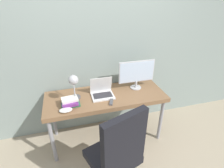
{
  "coord_description": "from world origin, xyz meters",
  "views": [
    {
      "loc": [
        -0.47,
        -1.69,
        2.05
      ],
      "look_at": [
        0.08,
        0.28,
        0.95
      ],
      "focal_mm": 28.0,
      "sensor_mm": 36.0,
      "label": 1
    }
  ],
  "objects_px": {
    "laptop": "(102,92)",
    "office_chair": "(118,152)",
    "book_stack": "(70,102)",
    "desk_lamp": "(74,84)",
    "monitor": "(137,73)",
    "game_controller": "(66,110)"
  },
  "relations": [
    {
      "from": "office_chair",
      "to": "game_controller",
      "type": "bearing_deg",
      "value": 126.09
    },
    {
      "from": "laptop",
      "to": "monitor",
      "type": "relative_size",
      "value": 0.57
    },
    {
      "from": "laptop",
      "to": "desk_lamp",
      "type": "bearing_deg",
      "value": -165.83
    },
    {
      "from": "monitor",
      "to": "game_controller",
      "type": "xyz_separation_m",
      "value": [
        -1.03,
        -0.32,
        -0.22
      ]
    },
    {
      "from": "office_chair",
      "to": "monitor",
      "type": "bearing_deg",
      "value": 58.9
    },
    {
      "from": "desk_lamp",
      "to": "game_controller",
      "type": "relative_size",
      "value": 2.6
    },
    {
      "from": "desk_lamp",
      "to": "game_controller",
      "type": "bearing_deg",
      "value": -132.24
    },
    {
      "from": "desk_lamp",
      "to": "book_stack",
      "type": "xyz_separation_m",
      "value": [
        -0.07,
        -0.03,
        -0.24
      ]
    },
    {
      "from": "desk_lamp",
      "to": "book_stack",
      "type": "relative_size",
      "value": 1.74
    },
    {
      "from": "monitor",
      "to": "desk_lamp",
      "type": "xyz_separation_m",
      "value": [
        -0.9,
        -0.17,
        0.04
      ]
    },
    {
      "from": "laptop",
      "to": "monitor",
      "type": "xyz_separation_m",
      "value": [
        0.53,
        0.08,
        0.19
      ]
    },
    {
      "from": "laptop",
      "to": "desk_lamp",
      "type": "relative_size",
      "value": 0.74
    },
    {
      "from": "office_chair",
      "to": "book_stack",
      "type": "bearing_deg",
      "value": 118.18
    },
    {
      "from": "laptop",
      "to": "book_stack",
      "type": "distance_m",
      "value": 0.46
    },
    {
      "from": "desk_lamp",
      "to": "office_chair",
      "type": "xyz_separation_m",
      "value": [
        0.33,
        -0.78,
        -0.42
      ]
    },
    {
      "from": "laptop",
      "to": "office_chair",
      "type": "relative_size",
      "value": 0.26
    },
    {
      "from": "book_stack",
      "to": "office_chair",
      "type": "bearing_deg",
      "value": -61.82
    },
    {
      "from": "monitor",
      "to": "game_controller",
      "type": "relative_size",
      "value": 3.39
    },
    {
      "from": "game_controller",
      "to": "monitor",
      "type": "bearing_deg",
      "value": 17.04
    },
    {
      "from": "monitor",
      "to": "book_stack",
      "type": "distance_m",
      "value": 1.01
    },
    {
      "from": "laptop",
      "to": "desk_lamp",
      "type": "distance_m",
      "value": 0.44
    },
    {
      "from": "monitor",
      "to": "desk_lamp",
      "type": "relative_size",
      "value": 1.3
    }
  ]
}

